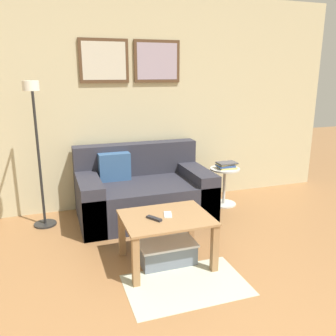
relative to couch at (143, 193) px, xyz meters
The scene contains 10 objects.
wall_back 1.11m from the couch, 95.51° to the left, with size 5.60×0.09×2.55m.
area_rug 1.53m from the couch, 91.87° to the right, with size 0.96×0.62×0.01m, color #B2B79E.
couch is the anchor object (origin of this frame).
coffee_table 1.11m from the couch, 94.40° to the right, with size 0.76×0.60×0.44m.
storage_bin 1.09m from the couch, 94.26° to the right, with size 0.50×0.39×0.20m.
floor_lamp 1.29m from the couch, behind, with size 0.24×0.53×1.57m.
side_table 1.07m from the couch, ahead, with size 0.37×0.37×0.48m.
book_stack 1.11m from the couch, ahead, with size 0.25×0.19×0.08m.
remote_control 1.17m from the couch, 100.14° to the right, with size 0.04×0.15×0.02m, color #232328.
cell_phone 1.10m from the couch, 93.24° to the right, with size 0.07×0.14×0.01m, color silver.
Camera 1 is at (-0.95, -0.75, 1.65)m, focal length 38.00 mm.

